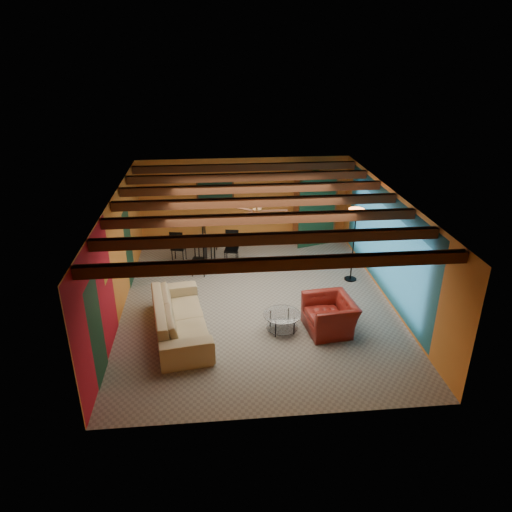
{
  "coord_description": "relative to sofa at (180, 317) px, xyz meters",
  "views": [
    {
      "loc": [
        -1.01,
        -10.2,
        5.86
      ],
      "look_at": [
        0.0,
        0.2,
        1.15
      ],
      "focal_mm": 33.18,
      "sensor_mm": 36.0,
      "label": 1
    }
  ],
  "objects": [
    {
      "name": "armchair",
      "position": [
        3.29,
        -0.18,
        -0.03
      ],
      "size": [
        1.13,
        1.26,
        0.74
      ],
      "primitive_type": "imported",
      "rotation": [
        0.0,
        0.0,
        -1.45
      ],
      "color": "maroon",
      "rests_on": "ground"
    },
    {
      "name": "room",
      "position": [
        1.81,
        1.33,
        1.96
      ],
      "size": [
        6.52,
        8.01,
        2.71
      ],
      "color": "gray",
      "rests_on": "ground"
    },
    {
      "name": "vase",
      "position": [
        0.53,
        3.65,
        0.68
      ],
      "size": [
        0.2,
        0.2,
        0.19
      ],
      "primitive_type": "imported",
      "rotation": [
        0.0,
        0.0,
        -0.1
      ],
      "color": "orange",
      "rests_on": "dining_table"
    },
    {
      "name": "floor_lamp",
      "position": [
        4.46,
        2.17,
        0.61
      ],
      "size": [
        0.46,
        0.46,
        2.02
      ],
      "primitive_type": null,
      "rotation": [
        0.0,
        0.0,
        -0.14
      ],
      "color": "black",
      "rests_on": "ground"
    },
    {
      "name": "sofa",
      "position": [
        0.0,
        0.0,
        0.0
      ],
      "size": [
        1.49,
        2.89,
        0.8
      ],
      "primitive_type": "imported",
      "rotation": [
        0.0,
        0.0,
        1.73
      ],
      "color": "tan",
      "rests_on": "ground"
    },
    {
      "name": "painting",
      "position": [
        0.91,
        5.18,
        1.25
      ],
      "size": [
        1.05,
        0.03,
        0.65
      ],
      "primitive_type": "cube",
      "color": "black",
      "rests_on": "wall_back"
    },
    {
      "name": "potted_plant",
      "position": [
        4.01,
        4.92,
        1.95
      ],
      "size": [
        0.51,
        0.48,
        0.47
      ],
      "primitive_type": "imported",
      "rotation": [
        0.0,
        0.0,
        -0.32
      ],
      "color": "#26661E",
      "rests_on": "armoire"
    },
    {
      "name": "dining_table",
      "position": [
        0.53,
        3.65,
        0.09
      ],
      "size": [
        2.25,
        2.25,
        0.99
      ],
      "primitive_type": null,
      "rotation": [
        0.0,
        0.0,
        -0.2
      ],
      "color": "white",
      "rests_on": "ground"
    },
    {
      "name": "coffee_table",
      "position": [
        2.24,
        -0.12,
        -0.19
      ],
      "size": [
        0.95,
        0.95,
        0.43
      ],
      "primitive_type": null,
      "rotation": [
        0.0,
        0.0,
        0.15
      ],
      "color": "silver",
      "rests_on": "ground"
    },
    {
      "name": "armoire",
      "position": [
        4.01,
        4.92,
        0.66
      ],
      "size": [
        1.33,
        0.93,
        2.12
      ],
      "primitive_type": "cube",
      "rotation": [
        0.0,
        0.0,
        0.3
      ],
      "color": "brown",
      "rests_on": "ground"
    },
    {
      "name": "ceiling_fan",
      "position": [
        1.81,
        1.22,
        1.96
      ],
      "size": [
        1.5,
        1.5,
        0.44
      ],
      "primitive_type": null,
      "color": "#472614",
      "rests_on": "ceiling"
    }
  ]
}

